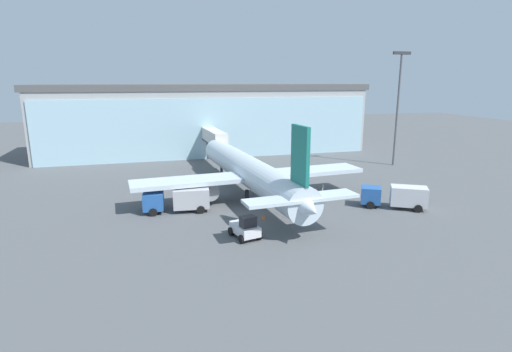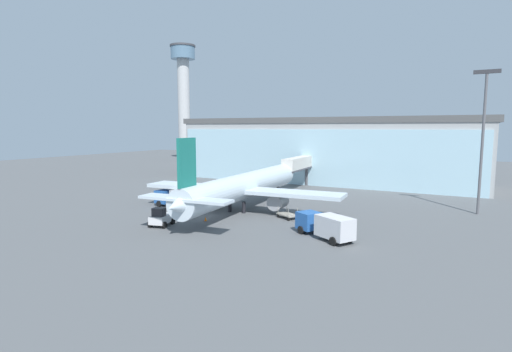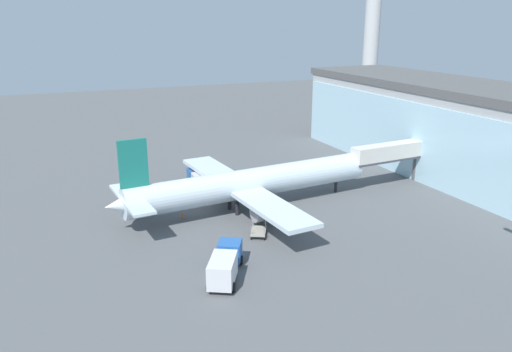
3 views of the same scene
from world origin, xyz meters
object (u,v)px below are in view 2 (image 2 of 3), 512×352
control_tower (184,91)px  apron_light_mast (483,130)px  airplane (243,187)px  safety_cone_nose (205,219)px  jet_bridge (299,164)px  fuel_truck (326,225)px  catering_truck (178,198)px  pushback_tug (161,218)px  baggage_cart (288,215)px  safety_cone_wingtip (170,202)px

control_tower → apron_light_mast: control_tower is taller
airplane → safety_cone_nose: airplane is taller
jet_bridge → safety_cone_nose: bearing=177.2°
apron_light_mast → fuel_truck: size_ratio=2.59×
apron_light_mast → catering_truck: 43.14m
jet_bridge → pushback_tug: 35.94m
control_tower → baggage_cart: bearing=-42.3°
airplane → safety_cone_wingtip: bearing=93.4°
pushback_tug → jet_bridge: bearing=-18.6°
pushback_tug → safety_cone_wingtip: size_ratio=6.46×
jet_bridge → baggage_cart: jet_bridge is taller
safety_cone_nose → control_tower: bearing=131.1°
control_tower → airplane: 87.79m
control_tower → catering_truck: (51.23, -63.74, -22.70)m
control_tower → pushback_tug: 95.46m
jet_bridge → catering_truck: bearing=159.2°
jet_bridge → apron_light_mast: apron_light_mast is taller
airplane → pushback_tug: (-3.62, -12.94, -2.38)m
pushback_tug → catering_truck: bearing=15.4°
jet_bridge → control_tower: size_ratio=0.33×
baggage_cart → pushback_tug: 15.98m
baggage_cart → safety_cone_nose: size_ratio=5.86×
catering_truck → safety_cone_nose: bearing=155.5°
baggage_cart → fuel_truck: bearing=166.5°
jet_bridge → safety_cone_nose: (0.61, -30.98, -4.43)m
control_tower → jet_bridge: bearing=-32.4°
baggage_cart → pushback_tug: pushback_tug is taller
airplane → baggage_cart: 8.62m
jet_bridge → fuel_truck: jet_bridge is taller
jet_bridge → baggage_cart: (9.06, -24.62, -4.21)m
airplane → fuel_truck: bearing=-124.1°
apron_light_mast → baggage_cart: size_ratio=5.98×
baggage_cart → safety_cone_nose: baggage_cart is taller
control_tower → safety_cone_nose: control_tower is taller
baggage_cart → safety_cone_wingtip: baggage_cart is taller
airplane → safety_cone_nose: size_ratio=65.34×
airplane → pushback_tug: airplane is taller
airplane → jet_bridge: bearing=-2.4°
apron_light_mast → safety_cone_nose: size_ratio=35.03×
airplane → baggage_cart: size_ratio=11.15×
baggage_cart → pushback_tug: size_ratio=0.91×
safety_cone_wingtip → apron_light_mast: bearing=20.0°
safety_cone_nose → safety_cone_wingtip: (-11.61, 6.41, 0.00)m
jet_bridge → control_tower: (-59.20, 37.54, 19.46)m
safety_cone_nose → baggage_cart: bearing=37.0°
jet_bridge → safety_cone_wingtip: 27.29m
catering_truck → safety_cone_nose: size_ratio=13.56×
fuel_truck → airplane: bearing=0.2°
control_tower → fuel_truck: 104.82m
safety_cone_nose → safety_cone_wingtip: same height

